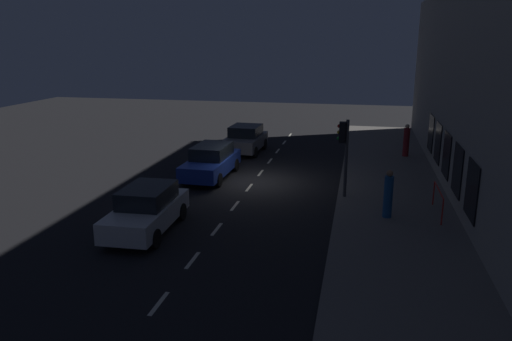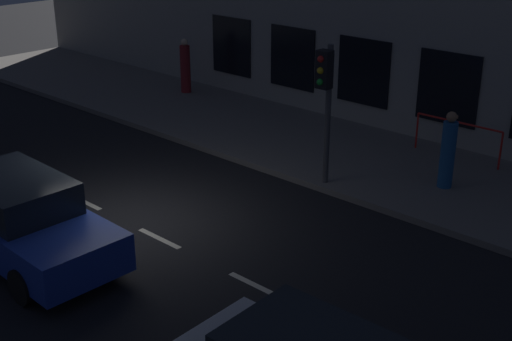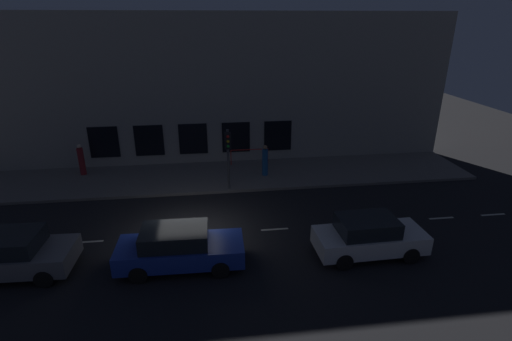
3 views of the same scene
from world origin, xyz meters
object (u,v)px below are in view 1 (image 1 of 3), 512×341
Objects in this scene: parked_car_1 at (211,161)px; pedestrian_0 at (406,141)px; traffic_light at (344,144)px; parked_car_2 at (245,139)px; pedestrian_1 at (388,195)px; parked_car_0 at (147,210)px.

pedestrian_0 reaches higher than parked_car_1.
pedestrian_0 is at bearing -146.41° from parked_car_1.
traffic_light reaches higher than parked_car_1.
pedestrian_1 is (7.74, -10.14, 0.20)m from parked_car_2.
traffic_light is 1.78× the size of pedestrian_0.
parked_car_2 is (-5.99, 7.95, -1.60)m from traffic_light.
pedestrian_1 is (8.22, 2.78, 0.20)m from parked_car_0.
pedestrian_1 reaches higher than parked_car_2.
traffic_light is at bearing 148.44° from pedestrian_0.
traffic_light is 8.94m from pedestrian_0.
parked_car_1 is 11.27m from pedestrian_0.
parked_car_1 is at bearing -92.59° from parked_car_0.
parked_car_0 is at bearing 133.43° from pedestrian_0.
pedestrian_0 is (3.19, 8.23, -1.40)m from traffic_light.
pedestrian_0 is at bearing -134.36° from pedestrian_1.
parked_car_0 is (-6.47, -4.96, -1.61)m from traffic_light.
parked_car_2 is (0.35, 5.73, -0.00)m from parked_car_1.
parked_car_1 is at bearing 88.68° from parked_car_2.
traffic_light is 1.80× the size of pedestrian_1.
parked_car_1 is at bearing 160.70° from traffic_light.
parked_car_0 is 16.36m from pedestrian_0.
parked_car_0 is at bearing -142.52° from traffic_light.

